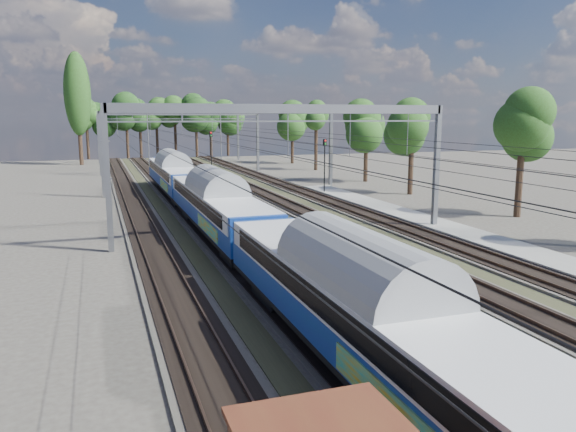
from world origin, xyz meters
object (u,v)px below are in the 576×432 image
object	(u,v)px
signal_near	(211,148)
signal_far	(325,160)
worker	(201,171)
emu_train	(217,199)

from	to	relation	value
signal_near	signal_far	world-z (taller)	signal_near
worker	signal_near	world-z (taller)	signal_near
emu_train	signal_far	distance (m)	23.93
emu_train	signal_near	distance (m)	39.99
emu_train	signal_near	bearing A→B (deg)	79.40
emu_train	signal_near	xyz separation A→B (m)	(7.35, 39.29, 1.22)
emu_train	signal_far	size ratio (longest dim) A/B	11.35
emu_train	signal_far	bearing A→B (deg)	49.96
emu_train	worker	distance (m)	38.51
signal_near	signal_far	size ratio (longest dim) A/B	1.06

